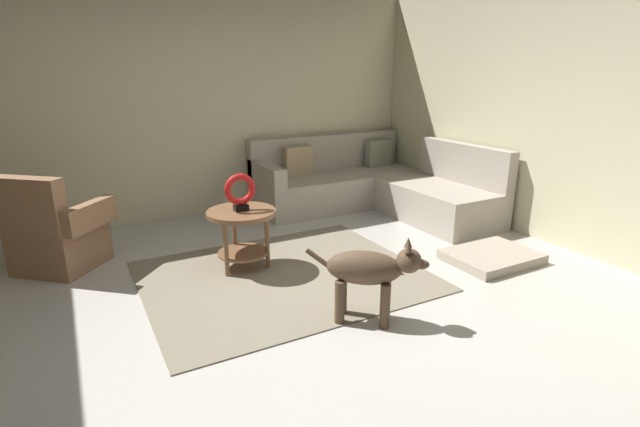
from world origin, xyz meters
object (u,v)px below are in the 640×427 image
armchair (54,235)px  dog_bed_mat (492,257)px  torus_sculpture (240,191)px  dog (370,272)px  sectional_couch (373,187)px  dog_toy_rope (393,273)px  side_table (242,224)px

armchair → dog_bed_mat: (3.52, -1.73, -0.28)m
torus_sculpture → dog: 1.42m
armchair → torus_sculpture: armchair is taller
armchair → dog: armchair is taller
sectional_couch → torus_sculpture: 2.34m
sectional_couch → dog_bed_mat: size_ratio=2.81×
sectional_couch → armchair: (-3.52, -0.22, 0.03)m
dog → torus_sculpture: bearing=-122.5°
sectional_couch → dog_toy_rope: size_ratio=14.74×
dog_toy_rope → dog_bed_mat: bearing=-9.9°
sectional_couch → side_table: sectional_couch is taller
torus_sculpture → dog_toy_rope: torus_sculpture is taller
dog_bed_mat → sectional_couch: bearing=89.8°
torus_sculpture → dog_bed_mat: (2.07, -0.96, -0.67)m
sectional_couch → dog: bearing=-125.2°
armchair → dog_bed_mat: size_ratio=1.25×
side_table → torus_sculpture: 0.29m
armchair → dog: bearing=-6.8°
dog_toy_rope → torus_sculpture: bearing=143.8°
side_table → dog_bed_mat: side_table is taller
dog_bed_mat → dog_toy_rope: size_ratio=5.24×
sectional_couch → dog_bed_mat: (-0.01, -1.94, -0.24)m
dog_bed_mat → dog: (-1.61, -0.35, 0.33)m
torus_sculpture → dog: (0.46, -1.31, -0.33)m
torus_sculpture → dog: torus_sculpture is taller
torus_sculpture → armchair: bearing=152.0°
armchair → side_table: bearing=12.7°
armchair → dog_bed_mat: bearing=14.5°
side_table → torus_sculpture: (0.00, 0.00, 0.29)m
armchair → dog_bed_mat: 3.93m
torus_sculpture → dog_bed_mat: 2.37m
sectional_couch → dog_bed_mat: sectional_couch is taller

